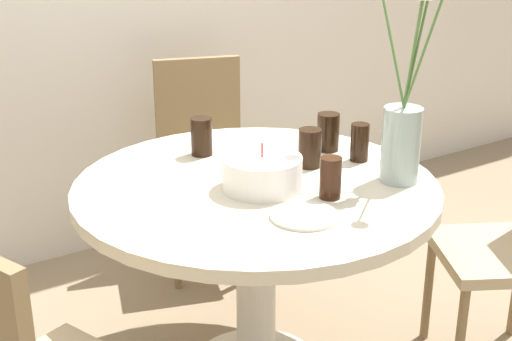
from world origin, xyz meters
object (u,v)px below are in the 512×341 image
at_px(drink_glass_0, 310,148).
at_px(drink_glass_1, 330,178).
at_px(flower_vase, 405,108).
at_px(drink_glass_4, 360,142).
at_px(side_plate, 304,216).
at_px(birthday_cake, 262,173).
at_px(drink_glass_2, 202,136).
at_px(drink_glass_3, 328,132).
at_px(chair_near_front, 203,152).

bearing_deg(drink_glass_0, drink_glass_1, -114.02).
bearing_deg(flower_vase, drink_glass_4, 87.31).
bearing_deg(drink_glass_4, side_plate, -147.98).
distance_m(birthday_cake, drink_glass_2, 0.38).
height_order(drink_glass_3, drink_glass_4, drink_glass_3).
bearing_deg(drink_glass_4, drink_glass_2, 140.49).
distance_m(flower_vase, drink_glass_2, 0.71).
relative_size(flower_vase, drink_glass_4, 5.98).
bearing_deg(drink_glass_2, drink_glass_3, -27.04).
distance_m(flower_vase, side_plate, 0.49).
bearing_deg(birthday_cake, drink_glass_3, 23.62).
distance_m(side_plate, drink_glass_2, 0.62).
height_order(birthday_cake, flower_vase, flower_vase).
height_order(birthday_cake, drink_glass_2, birthday_cake).
distance_m(birthday_cake, drink_glass_1, 0.22).
relative_size(chair_near_front, drink_glass_4, 7.05).
bearing_deg(drink_glass_2, drink_glass_4, -39.51).
bearing_deg(drink_glass_1, drink_glass_3, 52.29).
xyz_separation_m(drink_glass_0, drink_glass_4, (0.18, -0.05, 0.00)).
xyz_separation_m(chair_near_front, birthday_cake, (-0.30, -0.91, 0.26)).
xyz_separation_m(drink_glass_1, drink_glass_3, (0.27, 0.34, 0.00)).
bearing_deg(drink_glass_2, drink_glass_1, -76.34).
bearing_deg(drink_glass_4, drink_glass_0, 165.70).
distance_m(drink_glass_0, drink_glass_4, 0.18).
bearing_deg(drink_glass_4, flower_vase, -92.69).
bearing_deg(drink_glass_3, drink_glass_2, 152.96).
height_order(chair_near_front, drink_glass_1, chair_near_front).
relative_size(chair_near_front, drink_glass_2, 6.90).
xyz_separation_m(birthday_cake, drink_glass_2, (-0.00, 0.38, 0.01)).
bearing_deg(drink_glass_3, chair_near_front, 97.70).
distance_m(side_plate, drink_glass_3, 0.59).
bearing_deg(chair_near_front, drink_glass_1, -80.39).
height_order(side_plate, drink_glass_4, drink_glass_4).
xyz_separation_m(birthday_cake, drink_glass_3, (0.40, 0.17, 0.02)).
bearing_deg(birthday_cake, flower_vase, -23.50).
xyz_separation_m(side_plate, drink_glass_1, (0.15, 0.07, 0.06)).
xyz_separation_m(side_plate, drink_glass_0, (0.26, 0.32, 0.06)).
xyz_separation_m(birthday_cake, drink_glass_0, (0.24, 0.08, 0.01)).
xyz_separation_m(side_plate, drink_glass_2, (0.02, 0.62, 0.06)).
xyz_separation_m(birthday_cake, flower_vase, (0.41, -0.18, 0.18)).
bearing_deg(side_plate, drink_glass_1, 26.16).
bearing_deg(flower_vase, drink_glass_2, 126.53).
relative_size(drink_glass_0, drink_glass_4, 1.00).
bearing_deg(drink_glass_2, side_plate, -91.62).
height_order(drink_glass_1, drink_glass_4, drink_glass_4).
bearing_deg(birthday_cake, side_plate, -94.59).
distance_m(drink_glass_1, drink_glass_3, 0.43).
relative_size(flower_vase, drink_glass_0, 5.98).
height_order(birthday_cake, drink_glass_3, birthday_cake).
bearing_deg(drink_glass_4, birthday_cake, -175.91).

